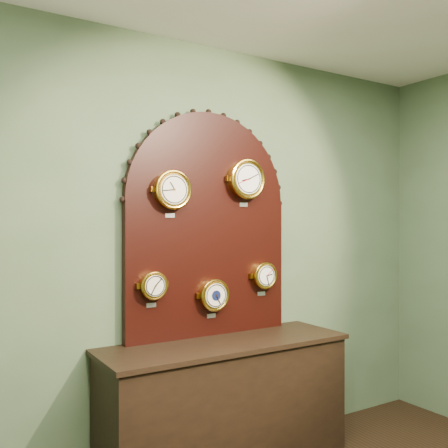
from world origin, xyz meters
TOP-DOWN VIEW (x-y plane):
  - wall_back at (0.00, 2.50)m, footprint 4.00×0.00m
  - shop_counter at (0.00, 2.23)m, footprint 1.60×0.50m
  - display_board at (0.00, 2.45)m, footprint 1.26×0.06m
  - roman_clock at (-0.30, 2.38)m, footprint 0.25×0.08m
  - arabic_clock at (0.26, 2.38)m, footprint 0.28×0.08m
  - hygrometer at (-0.43, 2.38)m, footprint 0.18×0.08m
  - barometer at (0.00, 2.38)m, footprint 0.21×0.08m
  - tide_clock at (0.42, 2.38)m, footprint 0.19×0.08m

SIDE VIEW (x-z plane):
  - shop_counter at x=0.00m, z-range 0.00..0.80m
  - barometer at x=0.00m, z-range 0.97..1.24m
  - hygrometer at x=-0.43m, z-range 1.08..1.32m
  - tide_clock at x=0.42m, z-range 1.09..1.33m
  - wall_back at x=0.00m, z-range -0.60..3.40m
  - display_board at x=0.00m, z-range 0.86..2.39m
  - roman_clock at x=-0.30m, z-range 1.65..1.95m
  - arabic_clock at x=0.26m, z-range 1.72..2.05m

